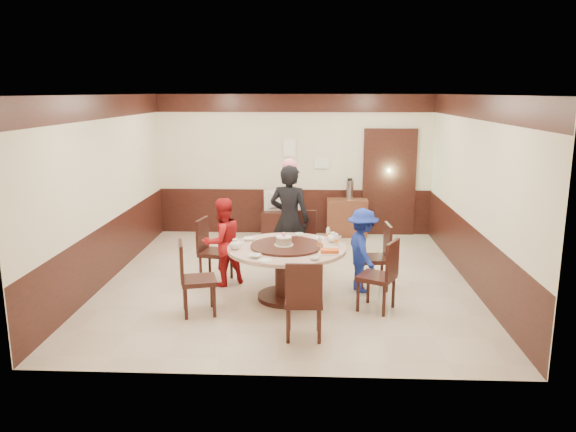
{
  "coord_description": "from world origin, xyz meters",
  "views": [
    {
      "loc": [
        0.38,
        -8.24,
        2.84
      ],
      "look_at": [
        0.02,
        -0.4,
        1.1
      ],
      "focal_mm": 35.0,
      "sensor_mm": 36.0,
      "label": 1
    }
  ],
  "objects_px": {
    "person_blue": "(363,251)",
    "shrimp_platter": "(330,252)",
    "banquet_table": "(287,262)",
    "tv_stand": "(283,223)",
    "person_red": "(222,242)",
    "television": "(283,201)",
    "thermos": "(350,190)",
    "side_cabinet": "(347,218)",
    "birthday_cake": "(284,241)",
    "person_standing": "(289,220)"
  },
  "relations": [
    {
      "from": "person_red",
      "to": "shrimp_platter",
      "type": "height_order",
      "value": "person_red"
    },
    {
      "from": "banquet_table",
      "to": "person_standing",
      "type": "distance_m",
      "value": 1.19
    },
    {
      "from": "birthday_cake",
      "to": "shrimp_platter",
      "type": "distance_m",
      "value": 0.69
    },
    {
      "from": "shrimp_platter",
      "to": "tv_stand",
      "type": "relative_size",
      "value": 0.35
    },
    {
      "from": "tv_stand",
      "to": "person_standing",
      "type": "bearing_deg",
      "value": -84.51
    },
    {
      "from": "person_blue",
      "to": "tv_stand",
      "type": "distance_m",
      "value": 3.47
    },
    {
      "from": "person_red",
      "to": "banquet_table",
      "type": "bearing_deg",
      "value": 112.11
    },
    {
      "from": "birthday_cake",
      "to": "side_cabinet",
      "type": "bearing_deg",
      "value": 73.23
    },
    {
      "from": "banquet_table",
      "to": "thermos",
      "type": "bearing_deg",
      "value": 73.11
    },
    {
      "from": "shrimp_platter",
      "to": "thermos",
      "type": "relative_size",
      "value": 0.79
    },
    {
      "from": "television",
      "to": "person_standing",
      "type": "bearing_deg",
      "value": 87.15
    },
    {
      "from": "birthday_cake",
      "to": "person_blue",
      "type": "bearing_deg",
      "value": 18.23
    },
    {
      "from": "banquet_table",
      "to": "tv_stand",
      "type": "distance_m",
      "value": 3.56
    },
    {
      "from": "side_cabinet",
      "to": "thermos",
      "type": "bearing_deg",
      "value": 0.0
    },
    {
      "from": "person_standing",
      "to": "television",
      "type": "bearing_deg",
      "value": -68.27
    },
    {
      "from": "person_red",
      "to": "tv_stand",
      "type": "height_order",
      "value": "person_red"
    },
    {
      "from": "person_red",
      "to": "side_cabinet",
      "type": "distance_m",
      "value": 3.64
    },
    {
      "from": "person_standing",
      "to": "birthday_cake",
      "type": "bearing_deg",
      "value": 104.79
    },
    {
      "from": "person_blue",
      "to": "television",
      "type": "xyz_separation_m",
      "value": [
        -1.32,
        3.19,
        0.11
      ]
    },
    {
      "from": "banquet_table",
      "to": "shrimp_platter",
      "type": "height_order",
      "value": "shrimp_platter"
    },
    {
      "from": "side_cabinet",
      "to": "birthday_cake",
      "type": "bearing_deg",
      "value": -106.77
    },
    {
      "from": "person_red",
      "to": "birthday_cake",
      "type": "distance_m",
      "value": 1.12
    },
    {
      "from": "person_standing",
      "to": "person_red",
      "type": "height_order",
      "value": "person_standing"
    },
    {
      "from": "banquet_table",
      "to": "tv_stand",
      "type": "height_order",
      "value": "banquet_table"
    },
    {
      "from": "side_cabinet",
      "to": "television",
      "type": "bearing_deg",
      "value": -178.66
    },
    {
      "from": "person_standing",
      "to": "shrimp_platter",
      "type": "xyz_separation_m",
      "value": [
        0.59,
        -1.45,
        -0.1
      ]
    },
    {
      "from": "person_red",
      "to": "shrimp_platter",
      "type": "distance_m",
      "value": 1.79
    },
    {
      "from": "birthday_cake",
      "to": "television",
      "type": "distance_m",
      "value": 3.57
    },
    {
      "from": "banquet_table",
      "to": "person_red",
      "type": "height_order",
      "value": "person_red"
    },
    {
      "from": "person_standing",
      "to": "thermos",
      "type": "relative_size",
      "value": 4.62
    },
    {
      "from": "banquet_table",
      "to": "thermos",
      "type": "distance_m",
      "value": 3.76
    },
    {
      "from": "person_standing",
      "to": "thermos",
      "type": "height_order",
      "value": "person_standing"
    },
    {
      "from": "birthday_cake",
      "to": "television",
      "type": "height_order",
      "value": "birthday_cake"
    },
    {
      "from": "person_standing",
      "to": "banquet_table",
      "type": "bearing_deg",
      "value": 106.78
    },
    {
      "from": "thermos",
      "to": "birthday_cake",
      "type": "bearing_deg",
      "value": -107.41
    },
    {
      "from": "person_blue",
      "to": "television",
      "type": "relative_size",
      "value": 1.62
    },
    {
      "from": "side_cabinet",
      "to": "shrimp_platter",
      "type": "bearing_deg",
      "value": -96.74
    },
    {
      "from": "person_blue",
      "to": "shrimp_platter",
      "type": "relative_size",
      "value": 4.08
    },
    {
      "from": "thermos",
      "to": "side_cabinet",
      "type": "bearing_deg",
      "value": 180.0
    },
    {
      "from": "banquet_table",
      "to": "television",
      "type": "xyz_separation_m",
      "value": [
        -0.24,
        3.55,
        0.18
      ]
    },
    {
      "from": "person_standing",
      "to": "person_blue",
      "type": "height_order",
      "value": "person_standing"
    },
    {
      "from": "person_red",
      "to": "thermos",
      "type": "bearing_deg",
      "value": -162.67
    },
    {
      "from": "person_red",
      "to": "television",
      "type": "height_order",
      "value": "person_red"
    },
    {
      "from": "birthday_cake",
      "to": "thermos",
      "type": "xyz_separation_m",
      "value": [
        1.13,
        3.59,
        0.1
      ]
    },
    {
      "from": "television",
      "to": "birthday_cake",
      "type": "bearing_deg",
      "value": 84.91
    },
    {
      "from": "banquet_table",
      "to": "tv_stand",
      "type": "xyz_separation_m",
      "value": [
        -0.24,
        3.55,
        -0.28
      ]
    },
    {
      "from": "banquet_table",
      "to": "side_cabinet",
      "type": "xyz_separation_m",
      "value": [
        1.04,
        3.58,
        -0.16
      ]
    },
    {
      "from": "birthday_cake",
      "to": "thermos",
      "type": "relative_size",
      "value": 0.7
    },
    {
      "from": "person_standing",
      "to": "television",
      "type": "height_order",
      "value": "person_standing"
    },
    {
      "from": "person_red",
      "to": "person_blue",
      "type": "bearing_deg",
      "value": 136.09
    }
  ]
}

